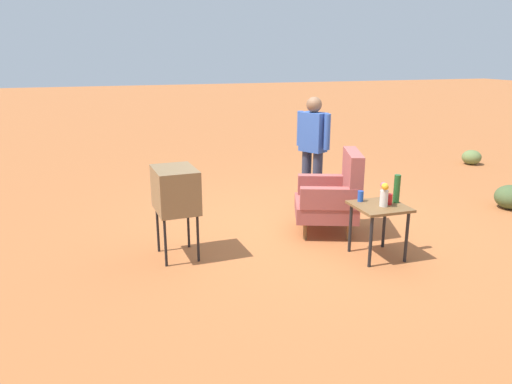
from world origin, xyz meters
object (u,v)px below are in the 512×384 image
(soda_can_blue, at_px, (361,196))
(person_standing, at_px, (313,146))
(side_table, at_px, (379,213))
(tv_on_stand, at_px, (176,190))
(armchair, at_px, (334,195))
(bottle_wine_green, at_px, (397,189))
(flower_vase, at_px, (384,193))
(soda_can_red, at_px, (389,199))

(soda_can_blue, bearing_deg, person_standing, 174.36)
(side_table, distance_m, tv_on_stand, 2.27)
(soda_can_blue, bearing_deg, side_table, 33.78)
(armchair, bearing_deg, bottle_wine_green, 22.78)
(person_standing, distance_m, bottle_wine_green, 1.87)
(side_table, bearing_deg, bottle_wine_green, 98.58)
(soda_can_blue, xyz_separation_m, flower_vase, (0.24, 0.15, 0.09))
(soda_can_blue, xyz_separation_m, soda_can_red, (0.20, 0.24, 0.00))
(tv_on_stand, xyz_separation_m, flower_vase, (0.75, 2.16, -0.02))
(side_table, distance_m, person_standing, 1.93)
(tv_on_stand, height_order, soda_can_blue, tv_on_stand)
(armchair, xyz_separation_m, bottle_wine_green, (0.83, 0.35, 0.27))
(flower_vase, bearing_deg, tv_on_stand, -109.18)
(soda_can_blue, height_order, soda_can_red, same)
(side_table, xyz_separation_m, soda_can_red, (0.01, 0.11, 0.15))
(side_table, relative_size, tv_on_stand, 0.59)
(tv_on_stand, bearing_deg, soda_can_blue, 75.83)
(armchair, bearing_deg, soda_can_blue, -0.86)
(side_table, relative_size, person_standing, 0.37)
(armchair, distance_m, soda_can_blue, 0.69)
(tv_on_stand, xyz_separation_m, person_standing, (-1.18, 2.18, 0.16))
(armchair, relative_size, soda_can_red, 8.69)
(side_table, bearing_deg, soda_can_red, 86.39)
(soda_can_red, bearing_deg, soda_can_blue, -129.93)
(person_standing, bearing_deg, soda_can_blue, -5.64)
(armchair, height_order, soda_can_blue, armchair)
(soda_can_blue, bearing_deg, bottle_wine_green, 65.57)
(tv_on_stand, distance_m, person_standing, 2.48)
(side_table, height_order, bottle_wine_green, bottle_wine_green)
(soda_can_blue, bearing_deg, soda_can_red, 50.07)
(soda_can_blue, distance_m, bottle_wine_green, 0.41)
(side_table, height_order, tv_on_stand, tv_on_stand)
(side_table, relative_size, soda_can_blue, 5.02)
(bottle_wine_green, xyz_separation_m, flower_vase, (0.08, -0.21, -0.01))
(soda_can_red, relative_size, flower_vase, 0.46)
(armchair, distance_m, bottle_wine_green, 0.94)
(bottle_wine_green, height_order, soda_can_red, bottle_wine_green)
(armchair, xyz_separation_m, side_table, (0.86, 0.12, 0.02))
(tv_on_stand, height_order, bottle_wine_green, tv_on_stand)
(person_standing, bearing_deg, bottle_wine_green, 5.90)
(tv_on_stand, bearing_deg, bottle_wine_green, 74.20)
(side_table, bearing_deg, person_standing, 178.93)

